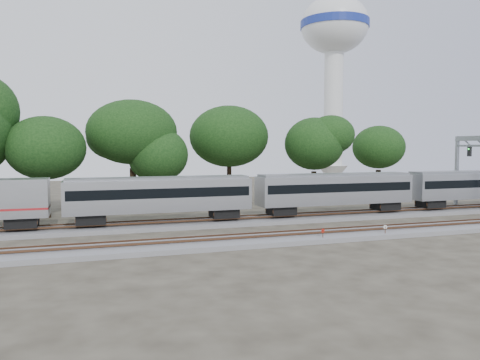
# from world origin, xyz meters

# --- Properties ---
(ground) EXTENTS (160.00, 160.00, 0.00)m
(ground) POSITION_xyz_m (0.00, 0.00, 0.00)
(ground) COLOR #383328
(ground) RESTS_ON ground
(track_far) EXTENTS (160.00, 5.00, 0.73)m
(track_far) POSITION_xyz_m (0.00, 6.00, 0.21)
(track_far) COLOR slate
(track_far) RESTS_ON ground
(track_near) EXTENTS (160.00, 5.00, 0.73)m
(track_near) POSITION_xyz_m (0.00, -4.00, 0.21)
(track_near) COLOR slate
(track_near) RESTS_ON ground
(train) EXTENTS (135.57, 3.31, 4.88)m
(train) POSITION_xyz_m (33.73, 6.00, 3.36)
(train) COLOR #ADB0B5
(train) RESTS_ON ground
(switch_stand_red) EXTENTS (0.36, 0.16, 1.15)m
(switch_stand_red) POSITION_xyz_m (5.85, -5.70, 0.74)
(switch_stand_red) COLOR #512D19
(switch_stand_red) RESTS_ON ground
(switch_stand_white) EXTENTS (0.36, 0.07, 1.15)m
(switch_stand_white) POSITION_xyz_m (12.06, -5.72, 0.73)
(switch_stand_white) COLOR #512D19
(switch_stand_white) RESTS_ON ground
(switch_lever) EXTENTS (0.52, 0.34, 0.30)m
(switch_lever) POSITION_xyz_m (5.76, -5.25, 0.15)
(switch_lever) COLOR #512D19
(switch_lever) RESTS_ON ground
(water_tower) EXTENTS (14.60, 14.60, 40.41)m
(water_tower) POSITION_xyz_m (38.12, 49.86, 29.93)
(water_tower) COLOR silver
(water_tower) RESTS_ON ground
(signal_gantry) EXTENTS (0.66, 7.85, 9.54)m
(signal_gantry) POSITION_xyz_m (34.24, 6.00, 6.95)
(signal_gantry) COLOR gray
(signal_gantry) RESTS_ON ground
(tree_2) EXTENTS (8.12, 8.12, 11.45)m
(tree_2) POSITION_xyz_m (-17.52, 16.78, 7.97)
(tree_2) COLOR black
(tree_2) RESTS_ON ground
(tree_3) EXTENTS (10.17, 10.17, 14.33)m
(tree_3) POSITION_xyz_m (-7.45, 20.61, 9.99)
(tree_3) COLOR black
(tree_3) RESTS_ON ground
(tree_4) EXTENTS (7.22, 7.22, 10.18)m
(tree_4) POSITION_xyz_m (-4.26, 19.54, 7.08)
(tree_4) COLOR black
(tree_4) RESTS_ON ground
(tree_5) EXTENTS (9.81, 9.81, 13.84)m
(tree_5) POSITION_xyz_m (6.79, 24.75, 9.64)
(tree_5) COLOR black
(tree_5) RESTS_ON ground
(tree_6) EXTENTS (8.71, 8.71, 12.28)m
(tree_6) POSITION_xyz_m (17.92, 19.53, 8.55)
(tree_6) COLOR black
(tree_6) RESTS_ON ground
(tree_7) EXTENTS (8.22, 8.22, 11.59)m
(tree_7) POSITION_xyz_m (32.49, 24.89, 8.07)
(tree_7) COLOR black
(tree_7) RESTS_ON ground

